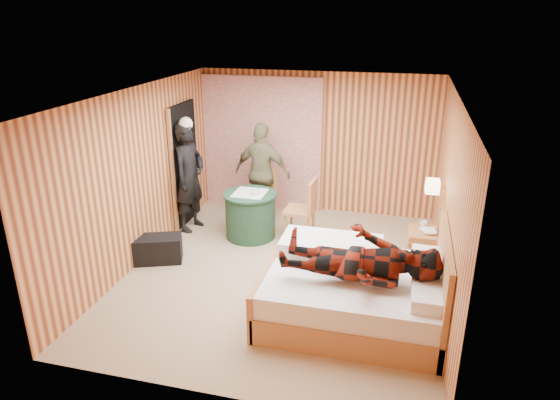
% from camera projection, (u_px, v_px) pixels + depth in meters
% --- Properties ---
extents(floor, '(4.20, 5.00, 0.01)m').
position_uv_depth(floor, '(282.00, 272.00, 7.05)').
color(floor, tan).
rests_on(floor, ground).
extents(ceiling, '(4.20, 5.00, 0.01)m').
position_uv_depth(ceiling, '(283.00, 94.00, 6.16)').
color(ceiling, silver).
rests_on(ceiling, wall_back).
extents(wall_back, '(4.20, 0.02, 2.50)m').
position_uv_depth(wall_back, '(317.00, 143.00, 8.87)').
color(wall_back, '#EB9C5A').
rests_on(wall_back, floor).
extents(wall_left, '(0.02, 5.00, 2.50)m').
position_uv_depth(wall_left, '(140.00, 176.00, 7.09)').
color(wall_left, '#EB9C5A').
rests_on(wall_left, floor).
extents(wall_right, '(0.02, 5.00, 2.50)m').
position_uv_depth(wall_right, '(448.00, 203.00, 6.12)').
color(wall_right, '#EB9C5A').
rests_on(wall_right, floor).
extents(curtain, '(2.20, 0.08, 2.40)m').
position_uv_depth(curtain, '(262.00, 143.00, 9.06)').
color(curtain, beige).
rests_on(curtain, floor).
extents(doorway, '(0.06, 0.90, 2.05)m').
position_uv_depth(doorway, '(185.00, 164.00, 8.43)').
color(doorway, black).
rests_on(doorway, floor).
extents(wall_lamp, '(0.26, 0.24, 0.16)m').
position_uv_depth(wall_lamp, '(433.00, 186.00, 6.55)').
color(wall_lamp, gold).
rests_on(wall_lamp, wall_right).
extents(bed, '(2.13, 1.68, 1.16)m').
position_uv_depth(bed, '(357.00, 291.00, 5.94)').
color(bed, '#C47A50').
rests_on(bed, floor).
extents(nightstand, '(0.41, 0.55, 0.53)m').
position_uv_depth(nightstand, '(421.00, 247.00, 7.17)').
color(nightstand, '#C47A50').
rests_on(nightstand, floor).
extents(round_table, '(0.86, 0.86, 0.76)m').
position_uv_depth(round_table, '(250.00, 215.00, 8.03)').
color(round_table, '#20472E').
rests_on(round_table, floor).
extents(chair_far, '(0.47, 0.47, 0.93)m').
position_uv_depth(chair_far, '(263.00, 192.00, 8.58)').
color(chair_far, '#C47A50').
rests_on(chair_far, floor).
extents(chair_near, '(0.48, 0.48, 1.02)m').
position_uv_depth(chair_near, '(305.00, 205.00, 7.84)').
color(chair_near, '#C47A50').
rests_on(chair_near, floor).
extents(duffel_bag, '(0.77, 0.59, 0.39)m').
position_uv_depth(duffel_bag, '(158.00, 249.00, 7.30)').
color(duffel_bag, black).
rests_on(duffel_bag, floor).
extents(sneaker_left, '(0.31, 0.19, 0.13)m').
position_uv_depth(sneaker_left, '(261.00, 230.00, 8.25)').
color(sneaker_left, white).
rests_on(sneaker_left, floor).
extents(sneaker_right, '(0.32, 0.22, 0.13)m').
position_uv_depth(sneaker_right, '(295.00, 237.00, 7.96)').
color(sneaker_right, white).
rests_on(sneaker_right, floor).
extents(woman_standing, '(0.55, 0.73, 1.82)m').
position_uv_depth(woman_standing, '(189.00, 177.00, 8.15)').
color(woman_standing, black).
rests_on(woman_standing, floor).
extents(man_at_table, '(1.06, 0.55, 1.72)m').
position_uv_depth(man_at_table, '(262.00, 173.00, 8.50)').
color(man_at_table, '#6E6B49').
rests_on(man_at_table, floor).
extents(man_on_bed, '(0.86, 0.67, 1.77)m').
position_uv_depth(man_on_bed, '(361.00, 249.00, 5.48)').
color(man_on_bed, '#5F1409').
rests_on(man_on_bed, bed).
extents(book_lower, '(0.26, 0.28, 0.02)m').
position_uv_depth(book_lower, '(423.00, 232.00, 7.03)').
color(book_lower, white).
rests_on(book_lower, nightstand).
extents(book_upper, '(0.18, 0.24, 0.02)m').
position_uv_depth(book_upper, '(423.00, 230.00, 7.02)').
color(book_upper, white).
rests_on(book_upper, nightstand).
extents(cup_nightstand, '(0.11, 0.11, 0.09)m').
position_uv_depth(cup_nightstand, '(423.00, 224.00, 7.18)').
color(cup_nightstand, white).
rests_on(cup_nightstand, nightstand).
extents(cup_table, '(0.13, 0.13, 0.10)m').
position_uv_depth(cup_table, '(255.00, 191.00, 7.81)').
color(cup_table, white).
rests_on(cup_table, round_table).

